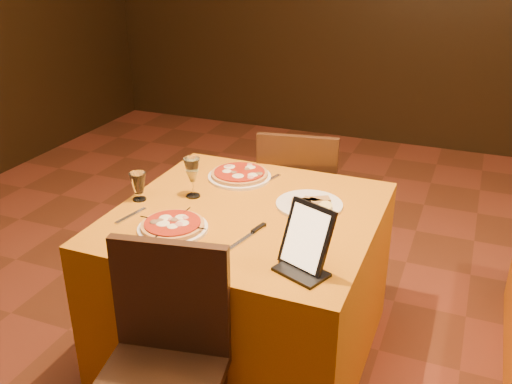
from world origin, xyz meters
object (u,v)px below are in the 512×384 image
at_px(chair_main_far, 301,201).
at_px(tablet, 307,237).
at_px(pizza_far, 239,175).
at_px(wine_glass, 192,177).
at_px(main_table, 248,285).
at_px(water_glass, 138,187).
at_px(pizza_near, 173,227).

xyz_separation_m(chair_main_far, tablet, (0.37, -1.11, 0.41)).
xyz_separation_m(pizza_far, wine_glass, (-0.11, -0.27, 0.08)).
distance_m(pizza_far, wine_glass, 0.31).
bearing_deg(main_table, pizza_far, 118.51).
relative_size(water_glass, tablet, 0.53).
xyz_separation_m(main_table, wine_glass, (-0.29, 0.05, 0.47)).
xyz_separation_m(pizza_near, tablet, (0.58, -0.06, 0.10)).
height_order(main_table, pizza_far, pizza_far).
bearing_deg(tablet, water_glass, -174.07).
bearing_deg(wine_glass, pizza_near, -76.83).
distance_m(pizza_far, water_glass, 0.51).
height_order(main_table, tablet, tablet).
distance_m(chair_main_far, pizza_near, 1.11).
bearing_deg(pizza_far, main_table, -61.49).
bearing_deg(main_table, water_glass, -171.81).
xyz_separation_m(main_table, pizza_near, (-0.21, -0.27, 0.39)).
bearing_deg(tablet, main_table, 160.73).
xyz_separation_m(chair_main_far, pizza_far, (-0.18, -0.45, 0.31)).
height_order(main_table, chair_main_far, chair_main_far).
bearing_deg(pizza_far, tablet, -50.25).
distance_m(main_table, wine_glass, 0.55).
bearing_deg(wine_glass, tablet, -30.16).
bearing_deg(water_glass, pizza_far, 51.25).
distance_m(chair_main_far, water_glass, 1.05).
bearing_deg(water_glass, main_table, 8.19).
bearing_deg(pizza_near, water_glass, 145.33).
relative_size(main_table, wine_glass, 5.79).
bearing_deg(chair_main_far, tablet, 99.07).
distance_m(main_table, chair_main_far, 0.78).
height_order(pizza_near, water_glass, water_glass).
distance_m(chair_main_far, wine_glass, 0.87).
xyz_separation_m(main_table, pizza_far, (-0.18, 0.33, 0.39)).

